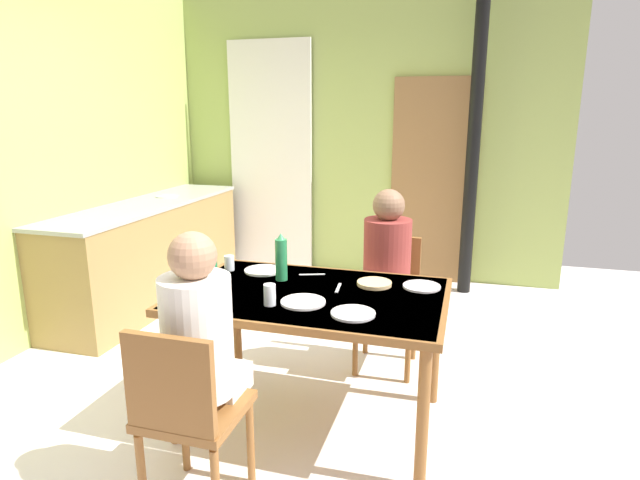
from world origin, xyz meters
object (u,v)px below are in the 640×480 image
chair_near_diner (186,409)px  chair_far_diner (389,294)px  dining_table (312,306)px  person_far_diner (387,258)px  water_bottle_green_far (210,277)px  water_bottle_green_near (281,258)px  kitchen_counter (150,252)px  person_near_diner (199,332)px

chair_near_diner → chair_far_diner: bearing=70.3°
dining_table → chair_far_diner: size_ratio=1.61×
person_far_diner → water_bottle_green_far: bearing=53.6°
person_far_diner → water_bottle_green_far: size_ratio=2.61×
dining_table → water_bottle_green_near: water_bottle_green_near is taller
chair_far_diner → person_far_diner: person_far_diner is taller
chair_far_diner → water_bottle_green_near: size_ratio=3.21×
chair_near_diner → person_far_diner: person_far_diner is taller
kitchen_counter → chair_near_diner: size_ratio=2.65×
chair_near_diner → chair_far_diner: same height
kitchen_counter → water_bottle_green_near: size_ratio=8.51×
kitchen_counter → water_bottle_green_near: water_bottle_green_near is taller
dining_table → chair_near_diner: 0.88m
kitchen_counter → water_bottle_green_far: size_ratio=7.81×
person_near_diner → person_far_diner: size_ratio=1.00×
kitchen_counter → water_bottle_green_far: water_bottle_green_far is taller
water_bottle_green_far → person_near_diner: bearing=-69.9°
person_near_diner → water_bottle_green_far: person_near_diner is taller
kitchen_counter → person_far_diner: size_ratio=2.99×
chair_near_diner → water_bottle_green_near: 1.04m
kitchen_counter → chair_far_diner: (2.26, -0.63, 0.05)m
kitchen_counter → chair_near_diner: bearing=-53.2°
chair_near_diner → dining_table: bearing=70.1°
dining_table → chair_near_diner: (-0.29, -0.81, -0.18)m
kitchen_counter → person_near_diner: size_ratio=2.99×
dining_table → water_bottle_green_far: (-0.43, -0.30, 0.21)m
chair_near_diner → person_far_diner: (0.58, 1.48, 0.28)m
chair_near_diner → water_bottle_green_near: size_ratio=3.21×
chair_far_diner → water_bottle_green_far: 1.38m
chair_far_diner → kitchen_counter: bearing=-15.5°
chair_near_diner → water_bottle_green_far: water_bottle_green_far is taller
person_near_diner → water_bottle_green_near: person_near_diner is taller
kitchen_counter → chair_far_diner: kitchen_counter is taller
kitchen_counter → water_bottle_green_near: bearing=-36.3°
dining_table → person_near_diner: size_ratio=1.82×
chair_near_diner → chair_far_diner: size_ratio=1.00×
person_far_diner → water_bottle_green_far: person_far_diner is taller
water_bottle_green_far → chair_far_diner: bearing=57.1°
chair_far_diner → water_bottle_green_near: (-0.52, -0.65, 0.39)m
water_bottle_green_near → chair_far_diner: bearing=51.7°
dining_table → water_bottle_green_near: bearing=145.6°
dining_table → kitchen_counter: bearing=143.9°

